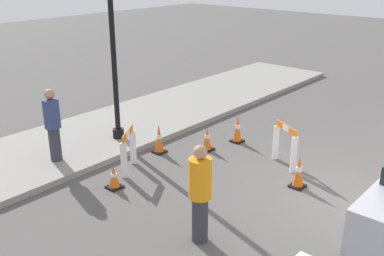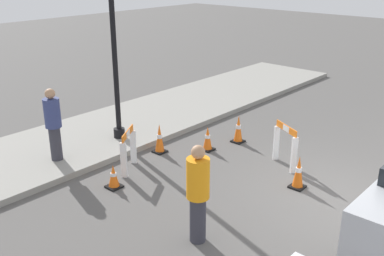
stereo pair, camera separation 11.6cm
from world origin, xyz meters
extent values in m
plane|color=#565451|center=(0.00, 0.00, 0.00)|extent=(60.00, 60.00, 0.00)
cube|color=gray|center=(0.00, 6.07, 0.07)|extent=(18.00, 3.14, 0.14)
cylinder|color=black|center=(-1.10, 5.36, 0.26)|extent=(0.29, 0.29, 0.24)
cylinder|color=black|center=(-1.10, 5.36, 2.53)|extent=(0.13, 0.13, 4.77)
cube|color=white|center=(-1.71, 4.12, 0.40)|extent=(0.12, 0.14, 0.81)
cube|color=white|center=(-2.33, 3.72, 0.40)|extent=(0.12, 0.14, 0.81)
cube|color=orange|center=(-2.02, 3.92, 0.88)|extent=(0.68, 0.45, 0.15)
cube|color=white|center=(-2.02, 3.92, 0.88)|extent=(0.22, 0.16, 0.14)
cube|color=white|center=(0.31, 1.08, 0.42)|extent=(0.14, 0.12, 0.85)
cube|color=white|center=(0.67, 1.76, 0.42)|extent=(0.14, 0.12, 0.85)
cube|color=orange|center=(0.49, 1.42, 0.92)|extent=(0.41, 0.74, 0.15)
cube|color=white|center=(0.49, 1.42, 0.92)|extent=(0.14, 0.23, 0.14)
cube|color=black|center=(0.96, 3.07, 0.02)|extent=(0.30, 0.30, 0.04)
cone|color=orange|center=(0.96, 3.07, 0.39)|extent=(0.23, 0.22, 0.69)
cylinder|color=white|center=(0.96, 3.07, 0.42)|extent=(0.13, 0.13, 0.10)
cube|color=black|center=(-0.86, 4.12, 0.02)|extent=(0.30, 0.30, 0.04)
cone|color=orange|center=(-0.86, 4.12, 0.39)|extent=(0.22, 0.22, 0.70)
cylinder|color=white|center=(-0.86, 4.12, 0.42)|extent=(0.13, 0.13, 0.10)
cube|color=black|center=(-2.78, 3.52, 0.02)|extent=(0.30, 0.30, 0.04)
cone|color=orange|center=(-2.78, 3.52, 0.28)|extent=(0.22, 0.22, 0.48)
cylinder|color=white|center=(-2.78, 3.52, 0.30)|extent=(0.13, 0.13, 0.07)
cube|color=black|center=(0.03, 3.33, 0.02)|extent=(0.30, 0.30, 0.04)
cone|color=orange|center=(0.03, 3.33, 0.33)|extent=(0.22, 0.22, 0.58)
cylinder|color=white|center=(0.03, 3.33, 0.36)|extent=(0.13, 0.13, 0.08)
cube|color=black|center=(-0.24, 0.66, 0.02)|extent=(0.30, 0.30, 0.04)
cone|color=orange|center=(-0.24, 0.66, 0.38)|extent=(0.22, 0.23, 0.68)
cylinder|color=white|center=(-0.24, 0.66, 0.41)|extent=(0.13, 0.13, 0.09)
cylinder|color=#33333D|center=(-3.04, 0.98, 0.41)|extent=(0.38, 0.38, 0.83)
cylinder|color=orange|center=(-3.04, 0.98, 1.17)|extent=(0.53, 0.53, 0.69)
sphere|color=tan|center=(-3.04, 0.98, 1.63)|extent=(0.32, 0.32, 0.23)
cylinder|color=#33333D|center=(-2.95, 5.36, 0.54)|extent=(0.34, 0.34, 0.80)
cylinder|color=navy|center=(-2.95, 5.36, 1.27)|extent=(0.48, 0.48, 0.66)
sphere|color=tan|center=(-2.95, 5.36, 1.71)|extent=(0.30, 0.30, 0.23)
camera|label=1|loc=(-8.00, -3.16, 4.47)|focal=42.00mm
camera|label=2|loc=(-7.92, -3.25, 4.47)|focal=42.00mm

